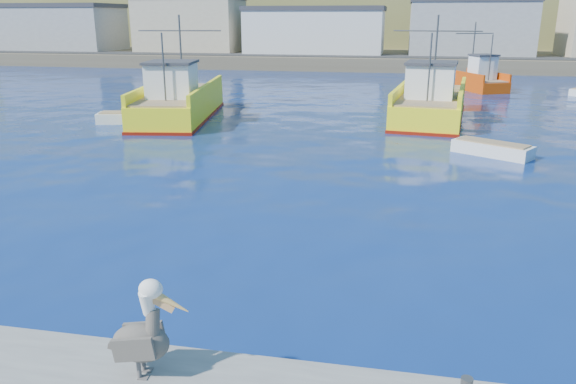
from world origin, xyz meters
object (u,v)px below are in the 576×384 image
object	(u,v)px
boat_orange	(476,79)
pelican	(143,335)
trawler_yellow_a	(179,102)
trawler_yellow_b	(430,103)
skiff_left	(130,119)
skiff_mid	(492,150)

from	to	relation	value
boat_orange	pelican	distance (m)	47.69
trawler_yellow_a	trawler_yellow_b	size ratio (longest dim) A/B	1.01
boat_orange	skiff_left	world-z (taller)	boat_orange
skiff_left	trawler_yellow_a	bearing A→B (deg)	41.04
trawler_yellow_b	skiff_left	world-z (taller)	trawler_yellow_b
trawler_yellow_a	pelican	distance (m)	28.74
trawler_yellow_b	skiff_mid	distance (m)	10.03
trawler_yellow_a	boat_orange	distance (m)	28.64
boat_orange	skiff_left	distance (m)	31.90
trawler_yellow_a	pelican	size ratio (longest dim) A/B	6.82
trawler_yellow_a	skiff_mid	size ratio (longest dim) A/B	3.25
boat_orange	pelican	size ratio (longest dim) A/B	4.23
trawler_yellow_b	pelican	distance (m)	30.39
trawler_yellow_a	pelican	bearing A→B (deg)	-69.37
trawler_yellow_b	skiff_mid	size ratio (longest dim) A/B	3.21
trawler_yellow_b	boat_orange	size ratio (longest dim) A/B	1.59
trawler_yellow_a	boat_orange	bearing A→B (deg)	43.08
skiff_mid	pelican	xyz separation A→B (m)	(-8.54, -20.12, 1.02)
trawler_yellow_a	skiff_mid	bearing A→B (deg)	-19.95
trawler_yellow_a	boat_orange	world-z (taller)	trawler_yellow_a
boat_orange	skiff_left	bearing A→B (deg)	-137.13
trawler_yellow_b	boat_orange	bearing A→B (deg)	73.95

